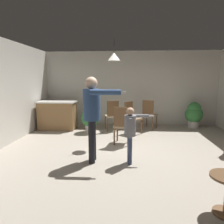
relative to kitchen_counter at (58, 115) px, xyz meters
name	(u,v)px	position (x,y,z in m)	size (l,w,h in m)	color
ground	(130,154)	(2.45, -2.17, -0.48)	(7.68, 7.68, 0.00)	#9E9384
wall_back	(130,88)	(2.45, 1.03, 0.87)	(6.40, 0.10, 2.70)	beige
kitchen_counter	(58,115)	(0.00, 0.00, 0.00)	(1.26, 0.66, 0.95)	olive
person_adult	(93,110)	(1.68, -2.66, 0.60)	(0.86, 0.50, 1.74)	black
person_child	(131,129)	(2.44, -2.69, 0.23)	(0.59, 0.36, 1.14)	#384260
dining_chair_by_counter	(131,116)	(2.50, -0.40, 0.07)	(0.59, 0.59, 1.00)	brown
dining_chair_near_wall	(149,113)	(3.10, 0.24, 0.07)	(0.57, 0.57, 1.00)	brown
dining_chair_centre_back	(112,114)	(1.87, -0.06, 0.07)	(0.52, 0.52, 1.00)	brown
dining_chair_spare	(122,124)	(2.24, -1.50, 0.07)	(0.48, 0.48, 1.00)	brown
potted_plant_corner	(194,114)	(4.67, 0.50, 0.02)	(0.59, 0.59, 0.91)	#B7B2AD
potted_plant_by_wall	(90,117)	(1.18, -0.33, 0.01)	(0.58, 0.58, 0.89)	#B7B2AD
ceiling_light_pendant	(114,57)	(2.02, -1.36, 1.77)	(0.32, 0.32, 0.55)	silver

